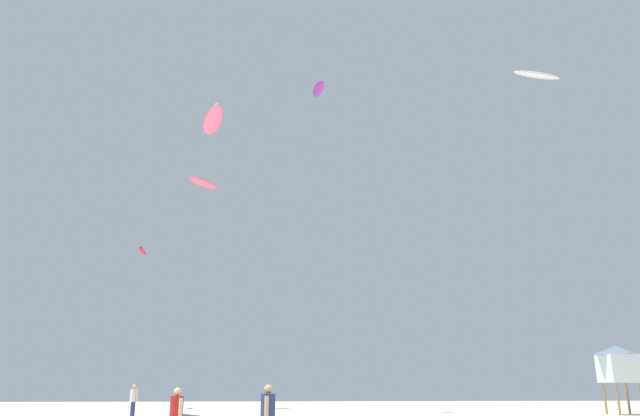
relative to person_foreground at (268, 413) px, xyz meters
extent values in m
cylinder|color=navy|center=(0.00, 0.00, 0.17)|extent=(0.40, 0.40, 0.66)
cylinder|color=tan|center=(-0.03, -0.23, 0.14)|extent=(0.12, 0.12, 0.60)
cylinder|color=tan|center=(0.03, 0.23, 0.14)|extent=(0.12, 0.12, 0.60)
sphere|color=tan|center=(0.00, 0.00, 0.62)|extent=(0.24, 0.24, 0.24)
cylinder|color=#B21E23|center=(-2.64, 1.18, 0.11)|extent=(0.38, 0.38, 0.63)
cylinder|color=beige|center=(-2.78, 1.36, 0.08)|extent=(0.11, 0.11, 0.58)
cylinder|color=beige|center=(-2.50, 1.01, 0.08)|extent=(0.11, 0.11, 0.58)
sphere|color=beige|center=(-2.64, 1.18, 0.54)|extent=(0.23, 0.23, 0.23)
cylinder|color=navy|center=(-7.51, 17.67, -0.60)|extent=(0.17, 0.17, 0.89)
cylinder|color=navy|center=(-7.40, 17.50, -0.60)|extent=(0.17, 0.17, 0.89)
cylinder|color=silver|center=(-7.45, 17.58, 0.18)|extent=(0.41, 0.41, 0.66)
cylinder|color=tan|center=(-7.58, 17.78, 0.15)|extent=(0.12, 0.12, 0.61)
cylinder|color=tan|center=(-7.32, 17.38, 0.15)|extent=(0.12, 0.12, 0.61)
sphere|color=tan|center=(-7.45, 17.58, 0.64)|extent=(0.24, 0.24, 0.24)
cylinder|color=#8C704C|center=(22.44, 20.95, -0.09)|extent=(0.14, 0.14, 1.90)
cylinder|color=#8C704C|center=(20.94, 20.95, -0.09)|extent=(0.14, 0.14, 1.90)
cylinder|color=#8C704C|center=(20.94, 19.45, -0.09)|extent=(0.14, 0.14, 1.90)
cube|color=silver|center=(21.69, 20.20, 1.71)|extent=(2.00, 2.00, 1.70)
pyramid|color=slate|center=(21.69, 20.20, 2.84)|extent=(2.30, 2.30, 0.55)
ellipsoid|color=white|center=(21.90, 27.13, 25.99)|extent=(4.62, 2.15, 0.80)
ellipsoid|color=#E5598C|center=(-3.66, 14.85, 15.33)|extent=(2.00, 4.27, 0.71)
cylinder|color=white|center=(-3.66, 14.85, 15.52)|extent=(0.92, 3.74, 0.18)
ellipsoid|color=red|center=(-11.03, 32.83, 11.44)|extent=(0.91, 2.57, 0.62)
cylinder|color=purple|center=(-11.03, 32.83, 11.55)|extent=(0.29, 2.32, 0.11)
ellipsoid|color=purple|center=(3.06, 23.97, 22.35)|extent=(1.15, 2.64, 0.63)
cylinder|color=yellow|center=(3.06, 23.97, 22.47)|extent=(0.51, 2.34, 0.11)
ellipsoid|color=#E5598C|center=(-6.16, 31.68, 17.17)|extent=(2.81, 3.48, 0.54)
camera|label=1|loc=(0.16, -17.43, 0.73)|focal=33.92mm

